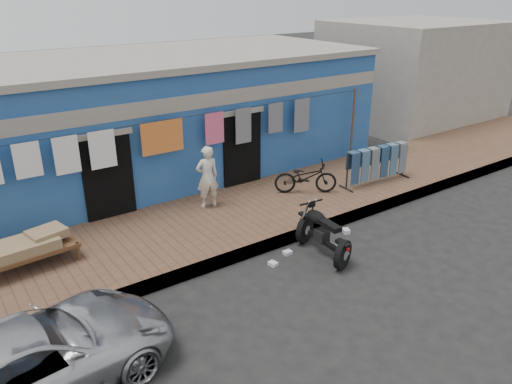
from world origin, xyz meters
name	(u,v)px	position (x,y,z in m)	size (l,w,h in m)	color
ground	(319,285)	(0.00, 0.00, 0.00)	(80.00, 80.00, 0.00)	black
sidewalk	(231,220)	(0.00, 3.00, 0.12)	(28.00, 3.00, 0.25)	brown
curb	(269,245)	(0.00, 1.55, 0.12)	(28.00, 0.10, 0.25)	gray
building	(152,117)	(0.00, 6.99, 1.69)	(12.20, 5.20, 3.36)	#1E4C95
neighbor_right	(413,72)	(11.00, 7.00, 1.90)	(6.00, 5.00, 3.80)	#9E9384
clothesline	(172,140)	(-0.73, 4.25, 1.82)	(10.06, 0.06, 2.10)	brown
car	(32,359)	(-4.81, 0.22, 0.55)	(1.77, 3.90, 1.10)	silver
seated_person	(207,177)	(-0.17, 3.70, 0.99)	(0.53, 0.35, 1.47)	beige
bicycle	(306,174)	(2.24, 3.05, 0.75)	(0.54, 1.53, 0.99)	black
motorcycle	(323,232)	(0.80, 0.80, 0.50)	(0.66, 1.59, 1.01)	black
charpoy	(29,252)	(-4.20, 3.23, 0.54)	(1.81, 0.97, 0.59)	brown
jeans_rack	(377,164)	(4.20, 2.52, 0.75)	(2.10, 0.57, 1.00)	black
litter_a	(287,253)	(0.22, 1.20, 0.04)	(0.17, 0.13, 0.08)	silver
litter_b	(346,231)	(1.86, 1.20, 0.05)	(0.18, 0.14, 0.09)	silver
litter_c	(273,264)	(-0.28, 1.03, 0.03)	(0.17, 0.14, 0.07)	silver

